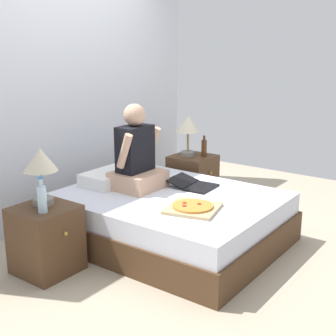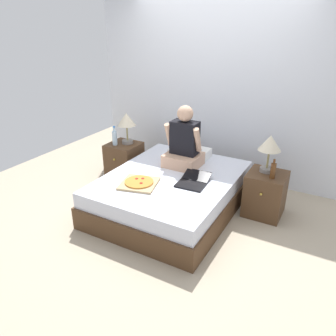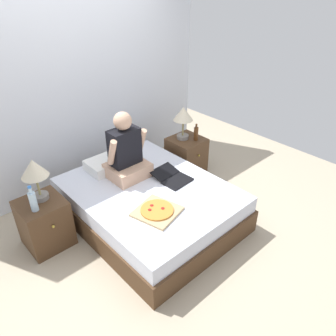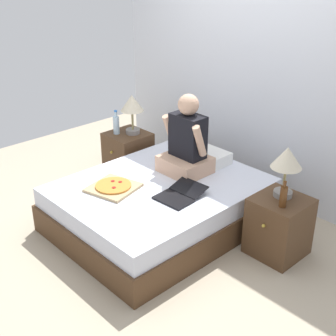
{
  "view_description": "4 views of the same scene",
  "coord_description": "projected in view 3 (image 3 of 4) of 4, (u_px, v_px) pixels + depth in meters",
  "views": [
    {
      "loc": [
        -3.2,
        -2.33,
        1.76
      ],
      "look_at": [
        -0.1,
        -0.05,
        0.72
      ],
      "focal_mm": 50.0,
      "sensor_mm": 36.0,
      "label": 1
    },
    {
      "loc": [
        1.71,
        -3.14,
        2.16
      ],
      "look_at": [
        0.02,
        -0.13,
        0.61
      ],
      "focal_mm": 35.0,
      "sensor_mm": 36.0,
      "label": 2
    },
    {
      "loc": [
        -1.85,
        -2.32,
        2.52
      ],
      "look_at": [
        0.14,
        -0.16,
        0.72
      ],
      "focal_mm": 35.0,
      "sensor_mm": 36.0,
      "label": 3
    },
    {
      "loc": [
        2.89,
        -2.6,
        2.47
      ],
      "look_at": [
        0.12,
        -0.01,
        0.65
      ],
      "focal_mm": 50.0,
      "sensor_mm": 36.0,
      "label": 4
    }
  ],
  "objects": [
    {
      "name": "nightstand_left",
      "position": [
        45.0,
        223.0,
        3.38
      ],
      "size": [
        0.44,
        0.47,
        0.54
      ],
      "color": "#4C331E",
      "rests_on": "ground"
    },
    {
      "name": "lamp_on_right_nightstand",
      "position": [
        183.0,
        116.0,
        4.28
      ],
      "size": [
        0.26,
        0.26,
        0.45
      ],
      "color": "gray",
      "rests_on": "nightstand_right"
    },
    {
      "name": "wall_back",
      "position": [
        79.0,
        89.0,
        4.0
      ],
      "size": [
        3.72,
        0.12,
        2.5
      ],
      "primitive_type": "cube",
      "color": "silver",
      "rests_on": "ground"
    },
    {
      "name": "laptop",
      "position": [
        173.0,
        178.0,
        3.74
      ],
      "size": [
        0.34,
        0.43,
        0.07
      ],
      "color": "black",
      "rests_on": "bed"
    },
    {
      "name": "pizza_box",
      "position": [
        157.0,
        211.0,
        3.23
      ],
      "size": [
        0.49,
        0.49,
        0.05
      ],
      "color": "tan",
      "rests_on": "bed"
    },
    {
      "name": "nightstand_right",
      "position": [
        186.0,
        156.0,
        4.58
      ],
      "size": [
        0.44,
        0.47,
        0.54
      ],
      "color": "#4C331E",
      "rests_on": "ground"
    },
    {
      "name": "person_seated",
      "position": [
        126.0,
        154.0,
        3.67
      ],
      "size": [
        0.47,
        0.4,
        0.78
      ],
      "color": "tan",
      "rests_on": "bed"
    },
    {
      "name": "water_bottle",
      "position": [
        33.0,
        201.0,
        3.08
      ],
      "size": [
        0.07,
        0.07,
        0.28
      ],
      "color": "silver",
      "rests_on": "nightstand_left"
    },
    {
      "name": "ground_plane",
      "position": [
        150.0,
        219.0,
        3.84
      ],
      "size": [
        5.72,
        5.72,
        0.0
      ],
      "primitive_type": "plane",
      "color": "tan"
    },
    {
      "name": "bed",
      "position": [
        150.0,
        204.0,
        3.72
      ],
      "size": [
        1.5,
        1.89,
        0.45
      ],
      "color": "#4C331E",
      "rests_on": "ground"
    },
    {
      "name": "lamp_on_left_nightstand",
      "position": [
        34.0,
        171.0,
        3.12
      ],
      "size": [
        0.26,
        0.26,
        0.45
      ],
      "color": "gray",
      "rests_on": "nightstand_left"
    },
    {
      "name": "beer_bottle",
      "position": [
        196.0,
        133.0,
        4.36
      ],
      "size": [
        0.06,
        0.06,
        0.23
      ],
      "color": "#512D14",
      "rests_on": "nightstand_right"
    },
    {
      "name": "pillow",
      "position": [
        109.0,
        163.0,
        3.95
      ],
      "size": [
        0.52,
        0.34,
        0.12
      ],
      "primitive_type": "cube",
      "color": "white",
      "rests_on": "bed"
    }
  ]
}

